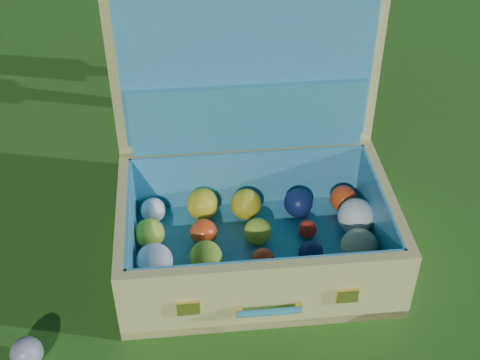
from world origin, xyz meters
The scene contains 3 objects.
ground centered at (0.00, 0.00, 0.00)m, with size 60.00×60.00×0.00m, color #215114.
stray_ball centered at (-0.68, 0.01, 0.04)m, with size 0.07×0.07×0.07m, color teal.
suitcase centered at (-0.04, 0.14, 0.19)m, with size 0.82×0.72×0.66m.
Camera 1 is at (-0.67, -1.02, 1.27)m, focal length 50.00 mm.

